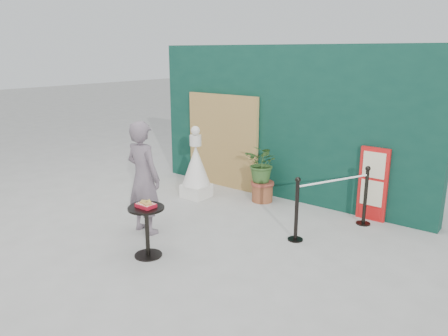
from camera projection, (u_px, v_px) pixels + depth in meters
ground at (175, 248)px, 6.59m from camera, size 60.00×60.00×0.00m
back_wall at (285, 123)px, 8.60m from camera, size 6.00×0.30×3.00m
bamboo_fence at (222, 141)px, 9.40m from camera, size 1.80×0.08×2.00m
woman at (143, 178)px, 6.98m from camera, size 0.68×0.45×1.84m
menu_board at (373, 184)px, 7.54m from camera, size 0.50×0.07×1.30m
statue at (196, 169)px, 8.75m from camera, size 0.57×0.57×1.46m
cafe_table at (147, 224)px, 6.22m from camera, size 0.52×0.52×0.75m
food_basket at (146, 205)px, 6.15m from camera, size 0.26×0.19×0.11m
planter at (263, 169)px, 8.48m from camera, size 0.67×0.58×1.14m
stanchion_barrier at (333, 203)px, 7.06m from camera, size 0.84×1.54×1.03m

